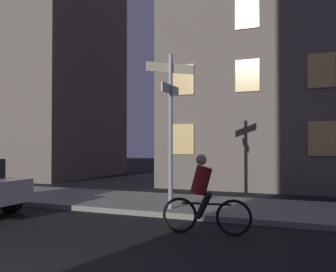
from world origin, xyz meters
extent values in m
cube|color=gray|center=(0.00, 7.21, 0.07)|extent=(40.00, 3.34, 0.14)
cylinder|color=gray|center=(0.45, 6.09, 2.14)|extent=(0.12, 0.12, 4.01)
cube|color=beige|center=(0.45, 6.09, 3.80)|extent=(0.97, 0.97, 0.24)
cube|color=white|center=(0.45, 6.09, 3.24)|extent=(0.03, 1.13, 0.24)
cylinder|color=black|center=(-3.53, 4.67, 0.32)|extent=(0.64, 0.23, 0.64)
torus|color=black|center=(2.49, 4.41, 0.36)|extent=(0.72, 0.16, 0.72)
torus|color=black|center=(1.40, 4.26, 0.36)|extent=(0.72, 0.16, 0.72)
cylinder|color=black|center=(1.94, 4.34, 0.61)|extent=(1.00, 0.18, 0.04)
cylinder|color=maroon|center=(1.84, 4.32, 1.08)|extent=(0.49, 0.38, 0.61)
sphere|color=tan|center=(1.84, 4.32, 1.50)|extent=(0.22, 0.22, 0.22)
cylinder|color=black|center=(1.88, 4.42, 0.58)|extent=(0.35, 0.17, 0.55)
cylinder|color=black|center=(1.91, 4.24, 0.58)|extent=(0.35, 0.17, 0.55)
cube|color=#6B6056|center=(-13.86, 14.20, 7.03)|extent=(13.34, 6.99, 14.06)
cube|color=#6B6056|center=(4.06, 14.31, 6.22)|extent=(12.77, 6.33, 12.45)
cube|color=#F2C672|center=(-1.05, 11.12, 2.00)|extent=(0.90, 0.06, 1.20)
cube|color=#F2C672|center=(4.06, 11.12, 2.00)|extent=(0.90, 0.06, 1.20)
cube|color=#F2C672|center=(-1.05, 11.12, 4.36)|extent=(0.90, 0.06, 1.20)
cube|color=#F2C672|center=(1.50, 11.12, 4.36)|extent=(0.90, 0.06, 1.20)
cube|color=#F2C672|center=(4.06, 11.12, 4.36)|extent=(0.90, 0.06, 1.20)
cube|color=#F2C672|center=(1.50, 11.12, 6.72)|extent=(0.90, 0.06, 1.20)
camera|label=1|loc=(4.18, -3.07, 1.83)|focal=40.74mm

